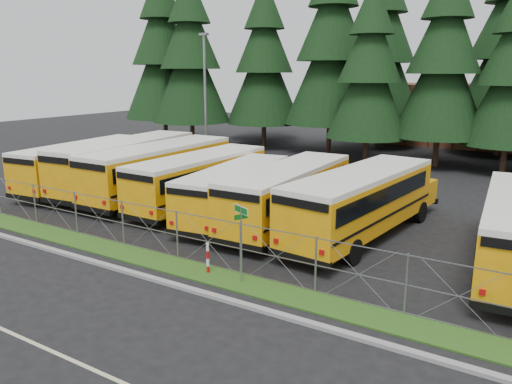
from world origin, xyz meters
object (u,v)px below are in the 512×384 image
at_px(bus_6, 365,204).
at_px(striped_bollard, 208,258).
at_px(bus_4, 238,192).
at_px(street_sign, 241,228).
at_px(light_standard, 205,95).
at_px(bus_2, 165,171).
at_px(bus_0, 89,166).
at_px(bus_1, 131,166).
at_px(bus_5, 292,196).
at_px(bus_3, 204,181).

height_order(bus_6, striped_bollard, bus_6).
distance_m(bus_4, street_sign, 8.13).
height_order(bus_4, light_standard, light_standard).
bearing_deg(bus_2, light_standard, 114.55).
bearing_deg(bus_0, street_sign, -29.96).
xyz_separation_m(bus_0, bus_4, (11.72, -0.52, -0.12)).
height_order(bus_1, street_sign, bus_1).
relative_size(striped_bollard, light_standard, 0.12).
bearing_deg(bus_5, bus_1, 173.57).
distance_m(bus_0, light_standard, 11.77).
bearing_deg(street_sign, bus_6, 75.18).
distance_m(bus_5, striped_bollard, 7.06).
relative_size(bus_4, bus_5, 0.91).
bearing_deg(light_standard, bus_5, -39.40).
bearing_deg(bus_4, bus_2, 161.67).
relative_size(bus_4, street_sign, 3.63).
bearing_deg(bus_1, street_sign, -36.09).
relative_size(bus_3, bus_6, 0.95).
bearing_deg(bus_1, bus_3, -9.85).
bearing_deg(bus_6, bus_1, -177.10).
relative_size(bus_1, striped_bollard, 10.30).
bearing_deg(bus_1, bus_0, -168.83).
relative_size(bus_0, bus_1, 0.90).
bearing_deg(bus_4, bus_5, -0.19).
xyz_separation_m(bus_0, bus_2, (5.73, 0.68, 0.12)).
distance_m(bus_5, bus_6, 3.61).
distance_m(street_sign, light_standard, 24.08).
xyz_separation_m(bus_4, street_sign, (4.57, -6.69, 0.70)).
height_order(bus_1, bus_4, bus_1).
distance_m(bus_2, bus_3, 3.17).
bearing_deg(street_sign, bus_5, 103.73).
bearing_deg(bus_3, light_standard, 127.41).
distance_m(bus_1, striped_bollard, 14.43).
bearing_deg(bus_0, striped_bollard, -32.00).
bearing_deg(bus_3, bus_1, 176.11).
relative_size(bus_6, light_standard, 1.15).
height_order(bus_0, bus_4, bus_0).
bearing_deg(bus_6, street_sign, -98.54).
relative_size(bus_3, bus_5, 0.99).
distance_m(bus_6, striped_bollard, 7.94).
distance_m(bus_2, bus_5, 8.89).
bearing_deg(light_standard, bus_6, -32.74).
bearing_deg(bus_6, striped_bollard, -109.20).
distance_m(bus_3, bus_5, 5.72).
bearing_deg(bus_5, striped_bollard, -89.69).
bearing_deg(striped_bollard, bus_1, 146.12).
relative_size(bus_2, bus_4, 1.18).
distance_m(bus_1, bus_5, 11.77).
bearing_deg(bus_0, bus_6, -6.30).
bearing_deg(bus_2, bus_1, 176.67).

